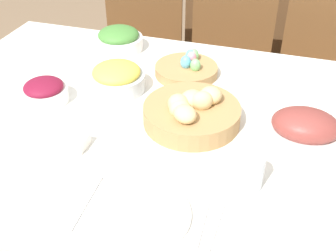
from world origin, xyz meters
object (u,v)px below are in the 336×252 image
(chair_far_left, at_px, (139,55))
(fork, at_px, (86,202))
(bread_basket, at_px, (192,112))
(butter_dish, at_px, (69,141))
(chair_far_center, at_px, (226,67))
(beet_salad_bowl, at_px, (44,92))
(spoon, at_px, (214,233))
(drinking_cup, at_px, (250,171))
(chair_far_right, at_px, (318,80))
(sideboard, at_px, (283,21))
(pineapple_bowl, at_px, (117,78))
(ham_platter, at_px, (305,126))
(dinner_plate, at_px, (141,215))
(knife, at_px, (201,230))
(egg_basket, at_px, (187,69))
(green_salad_bowl, at_px, (119,39))

(chair_far_left, xyz_separation_m, fork, (0.36, -1.31, 0.28))
(bread_basket, distance_m, butter_dish, 0.37)
(chair_far_center, distance_m, beet_salad_bowl, 1.08)
(spoon, height_order, drinking_cup, drinking_cup)
(butter_dish, bearing_deg, chair_far_left, 101.12)
(chair_far_right, xyz_separation_m, sideboard, (-0.23, 0.72, -0.00))
(sideboard, xyz_separation_m, pineapple_bowl, (-0.47, -1.51, 0.32))
(pineapple_bowl, bearing_deg, butter_dish, -91.31)
(sideboard, relative_size, spoon, 6.31)
(chair_far_center, xyz_separation_m, butter_dish, (-0.26, -1.12, 0.30))
(beet_salad_bowl, bearing_deg, drinking_cup, -16.19)
(ham_platter, height_order, butter_dish, ham_platter)
(chair_far_center, relative_size, chair_far_left, 1.00)
(pineapple_bowl, relative_size, spoon, 1.04)
(sideboard, height_order, butter_dish, sideboard)
(pineapple_bowl, bearing_deg, chair_far_center, 72.58)
(ham_platter, height_order, dinner_plate, ham_platter)
(dinner_plate, relative_size, spoon, 1.26)
(chair_far_center, relative_size, knife, 4.83)
(sideboard, bearing_deg, chair_far_center, -107.20)
(sideboard, bearing_deg, beet_salad_bowl, -111.93)
(pineapple_bowl, height_order, dinner_plate, pineapple_bowl)
(chair_far_right, xyz_separation_m, knife, (-0.28, -1.31, 0.28))
(egg_basket, height_order, spoon, egg_basket)
(bread_basket, height_order, drinking_cup, bread_basket)
(butter_dish, bearing_deg, spoon, -22.35)
(chair_far_right, xyz_separation_m, ham_platter, (-0.08, -0.87, 0.31))
(dinner_plate, height_order, butter_dish, butter_dish)
(chair_far_right, bearing_deg, green_salad_bowl, -143.38)
(chair_far_left, bearing_deg, sideboard, 39.92)
(chair_far_right, height_order, knife, chair_far_right)
(chair_far_right, xyz_separation_m, beet_salad_bowl, (-0.90, -0.93, 0.32))
(pineapple_bowl, distance_m, dinner_plate, 0.59)
(ham_platter, relative_size, butter_dish, 2.89)
(sideboard, distance_m, drinking_cup, 1.89)
(ham_platter, relative_size, dinner_plate, 1.29)
(chair_far_right, relative_size, fork, 4.83)
(dinner_plate, xyz_separation_m, fork, (-0.14, 0.00, -0.00))
(beet_salad_bowl, bearing_deg, pineapple_bowl, 35.93)
(sideboard, height_order, ham_platter, sideboard)
(chair_far_right, bearing_deg, butter_dish, -117.20)
(fork, xyz_separation_m, drinking_cup, (0.36, 0.18, 0.05))
(butter_dish, bearing_deg, green_salad_bowl, 99.81)
(bread_basket, xyz_separation_m, butter_dish, (-0.30, -0.21, -0.02))
(dinner_plate, relative_size, fork, 1.26)
(chair_far_left, height_order, fork, chair_far_left)
(green_salad_bowl, bearing_deg, ham_platter, -26.70)
(sideboard, relative_size, pineapple_bowl, 6.06)
(green_salad_bowl, xyz_separation_m, beet_salad_bowl, (-0.08, -0.43, -0.01))
(sideboard, height_order, spoon, sideboard)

